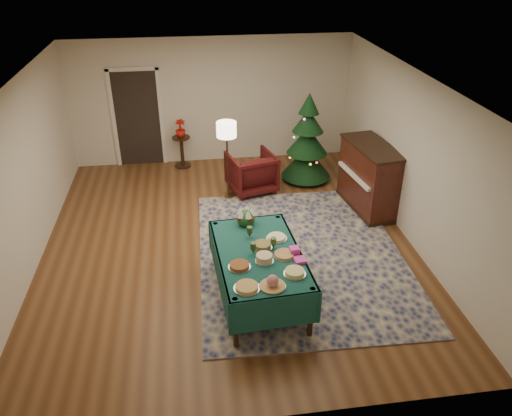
{
  "coord_description": "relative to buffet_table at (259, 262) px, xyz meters",
  "views": [
    {
      "loc": [
        -0.52,
        -7.01,
        4.55
      ],
      "look_at": [
        0.38,
        -0.63,
        0.96
      ],
      "focal_mm": 35.0,
      "sensor_mm": 36.0,
      "label": 1
    }
  ],
  "objects": [
    {
      "name": "goblet_2",
      "position": [
        -0.08,
        -0.02,
        0.25
      ],
      "size": [
        0.08,
        0.08,
        0.18
      ],
      "color": "#2D471E",
      "rests_on": "buffet_table"
    },
    {
      "name": "platter_3",
      "position": [
        -0.3,
        -0.29,
        0.18
      ],
      "size": [
        0.3,
        0.3,
        0.05
      ],
      "color": "silver",
      "rests_on": "buffet_table"
    },
    {
      "name": "armchair",
      "position": [
        0.34,
        3.33,
        -0.18
      ],
      "size": [
        1.02,
        0.98,
        0.87
      ],
      "primitive_type": "imported",
      "rotation": [
        0.0,
        0.0,
        3.4
      ],
      "color": "#440E0E",
      "rests_on": "ground"
    },
    {
      "name": "room_shell",
      "position": [
        -0.3,
        1.5,
        0.74
      ],
      "size": [
        7.0,
        7.0,
        7.0
      ],
      "color": "#593319",
      "rests_on": "ground"
    },
    {
      "name": "centerpiece",
      "position": [
        -0.09,
        0.76,
        0.28
      ],
      "size": [
        0.27,
        0.28,
        0.31
      ],
      "color": "#1E4C1E",
      "rests_on": "buffet_table"
    },
    {
      "name": "potted_plant",
      "position": [
        -1.01,
        4.7,
        0.18
      ],
      "size": [
        0.21,
        0.38,
        0.21
      ],
      "primitive_type": "imported",
      "color": "#B8170D",
      "rests_on": "side_table"
    },
    {
      "name": "gift_box",
      "position": [
        0.46,
        -0.09,
        0.2
      ],
      "size": [
        0.13,
        0.13,
        0.1
      ],
      "primitive_type": "cube",
      "rotation": [
        0.0,
        0.0,
        0.06
      ],
      "color": "#EB41B8",
      "rests_on": "buffet_table"
    },
    {
      "name": "platter_2",
      "position": [
        0.37,
        -0.54,
        0.18
      ],
      "size": [
        0.29,
        0.29,
        0.06
      ],
      "color": "silver",
      "rests_on": "buffet_table"
    },
    {
      "name": "piano",
      "position": [
        2.38,
        2.32,
        -0.0
      ],
      "size": [
        0.85,
        1.51,
        1.25
      ],
      "color": "black",
      "rests_on": "ground"
    },
    {
      "name": "goblet_1",
      "position": [
        0.2,
        0.06,
        0.25
      ],
      "size": [
        0.08,
        0.08,
        0.18
      ],
      "color": "#2D471E",
      "rests_on": "buffet_table"
    },
    {
      "name": "side_table",
      "position": [
        -1.01,
        4.7,
        -0.28
      ],
      "size": [
        0.38,
        0.38,
        0.69
      ],
      "color": "black",
      "rests_on": "ground"
    },
    {
      "name": "buffet_table",
      "position": [
        0.0,
        0.0,
        0.0
      ],
      "size": [
        1.27,
        2.03,
        0.76
      ],
      "color": "black",
      "rests_on": "ground"
    },
    {
      "name": "christmas_tree",
      "position": [
        1.52,
        3.67,
        0.22
      ],
      "size": [
        1.25,
        1.25,
        1.84
      ],
      "color": "black",
      "rests_on": "ground"
    },
    {
      "name": "floor_lamp",
      "position": [
        -0.15,
        3.12,
        0.68
      ],
      "size": [
        0.37,
        0.37,
        1.52
      ],
      "color": "#A57F3F",
      "rests_on": "ground"
    },
    {
      "name": "doorway",
      "position": [
        -1.9,
        4.98,
        0.49
      ],
      "size": [
        1.08,
        0.04,
        2.16
      ],
      "color": "black",
      "rests_on": "ground"
    },
    {
      "name": "rug",
      "position": [
        0.82,
        0.95,
        -0.6
      ],
      "size": [
        3.33,
        4.3,
        0.02
      ],
      "primitive_type": "cube",
      "rotation": [
        0.0,
        0.0,
        -0.03
      ],
      "color": "#141D4E",
      "rests_on": "ground"
    },
    {
      "name": "platter_5",
      "position": [
        0.32,
        -0.12,
        0.17
      ],
      "size": [
        0.31,
        0.31,
        0.04
      ],
      "color": "silver",
      "rests_on": "buffet_table"
    },
    {
      "name": "napkin_stack",
      "position": [
        0.5,
        -0.27,
        0.17
      ],
      "size": [
        0.16,
        0.16,
        0.04
      ],
      "primitive_type": "cube",
      "rotation": [
        0.0,
        0.0,
        0.06
      ],
      "color": "#EA41B7",
      "rests_on": "buffet_table"
    },
    {
      "name": "platter_6",
      "position": [
        0.06,
        0.11,
        0.19
      ],
      "size": [
        0.27,
        0.27,
        0.07
      ],
      "color": "silver",
      "rests_on": "buffet_table"
    },
    {
      "name": "platter_1",
      "position": [
        0.05,
        -0.75,
        0.22
      ],
      "size": [
        0.33,
        0.33,
        0.16
      ],
      "color": "silver",
      "rests_on": "buffet_table"
    },
    {
      "name": "platter_0",
      "position": [
        -0.26,
        -0.74,
        0.17
      ],
      "size": [
        0.33,
        0.33,
        0.05
      ],
      "color": "silver",
      "rests_on": "buffet_table"
    },
    {
      "name": "goblet_0",
      "position": [
        -0.08,
        0.39,
        0.25
      ],
      "size": [
        0.08,
        0.08,
        0.18
      ],
      "color": "#2D471E",
      "rests_on": "buffet_table"
    },
    {
      "name": "platter_4",
      "position": [
        0.04,
        -0.21,
        0.2
      ],
      "size": [
        0.25,
        0.25,
        0.1
      ],
      "color": "silver",
      "rests_on": "buffet_table"
    },
    {
      "name": "platter_7",
      "position": [
        0.3,
        0.31,
        0.17
      ],
      "size": [
        0.3,
        0.3,
        0.04
      ],
      "color": "silver",
      "rests_on": "buffet_table"
    }
  ]
}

